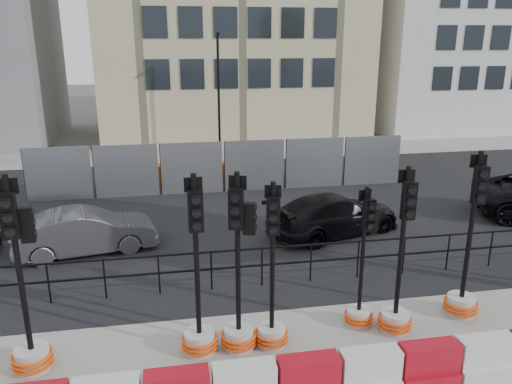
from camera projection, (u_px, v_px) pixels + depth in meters
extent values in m
plane|color=#51514C|center=(272.00, 312.00, 10.83)|extent=(120.00, 120.00, 0.00)
cube|color=black|center=(231.00, 208.00, 17.41)|extent=(40.00, 14.00, 0.03)
cube|color=gray|center=(208.00, 153.00, 25.88)|extent=(40.00, 4.00, 0.02)
cube|color=silver|center=(461.00, 1.00, 32.06)|extent=(12.00, 9.00, 16.00)
cylinder|color=black|center=(49.00, 284.00, 11.00)|extent=(0.04, 0.04, 1.00)
cylinder|color=black|center=(105.00, 279.00, 11.20)|extent=(0.04, 0.04, 1.00)
cylinder|color=black|center=(159.00, 275.00, 11.41)|extent=(0.04, 0.04, 1.00)
cylinder|color=black|center=(211.00, 271.00, 11.61)|extent=(0.04, 0.04, 1.00)
cylinder|color=black|center=(262.00, 267.00, 11.81)|extent=(0.04, 0.04, 1.00)
cylinder|color=black|center=(311.00, 263.00, 12.01)|extent=(0.04, 0.04, 1.00)
cylinder|color=black|center=(358.00, 260.00, 12.22)|extent=(0.04, 0.04, 1.00)
cylinder|color=black|center=(404.00, 256.00, 12.42)|extent=(0.04, 0.04, 1.00)
cylinder|color=black|center=(448.00, 252.00, 12.62)|extent=(0.04, 0.04, 1.00)
cylinder|color=black|center=(491.00, 249.00, 12.83)|extent=(0.04, 0.04, 1.00)
cube|color=black|center=(262.00, 248.00, 11.67)|extent=(18.00, 0.04, 0.04)
cube|color=black|center=(262.00, 265.00, 11.80)|extent=(18.00, 0.04, 0.04)
cube|color=gray|center=(58.00, 174.00, 17.99)|extent=(2.30, 0.05, 2.00)
cylinder|color=black|center=(25.00, 176.00, 17.80)|extent=(0.05, 0.05, 2.00)
cube|color=gray|center=(127.00, 171.00, 18.40)|extent=(2.30, 0.05, 2.00)
cylinder|color=black|center=(94.00, 173.00, 18.20)|extent=(0.05, 0.05, 2.00)
cube|color=gray|center=(192.00, 169.00, 18.80)|extent=(2.30, 0.05, 2.00)
cylinder|color=black|center=(161.00, 170.00, 18.61)|extent=(0.05, 0.05, 2.00)
cube|color=gray|center=(255.00, 166.00, 19.21)|extent=(2.30, 0.05, 2.00)
cylinder|color=black|center=(225.00, 167.00, 19.01)|extent=(0.05, 0.05, 2.00)
cube|color=gray|center=(314.00, 163.00, 19.61)|extent=(2.30, 0.05, 2.00)
cylinder|color=black|center=(286.00, 164.00, 19.42)|extent=(0.05, 0.05, 2.00)
cube|color=gray|center=(372.00, 161.00, 20.02)|extent=(2.30, 0.05, 2.00)
cylinder|color=black|center=(345.00, 162.00, 19.82)|extent=(0.05, 0.05, 2.00)
cube|color=#D2610E|center=(120.00, 177.00, 19.92)|extent=(1.00, 0.40, 0.80)
cube|color=#D2610E|center=(171.00, 175.00, 20.25)|extent=(1.00, 0.40, 0.80)
cube|color=#D2610E|center=(220.00, 172.00, 20.59)|extent=(1.00, 0.40, 0.80)
cube|color=#D2610E|center=(267.00, 170.00, 20.93)|extent=(1.00, 0.40, 0.80)
cylinder|color=black|center=(219.00, 97.00, 24.15)|extent=(0.12, 0.12, 6.00)
cube|color=black|center=(218.00, 34.00, 23.06)|extent=(0.12, 0.50, 0.12)
cube|color=white|center=(244.00, 378.00, 7.86)|extent=(1.00, 0.35, 0.50)
cube|color=red|center=(309.00, 371.00, 8.03)|extent=(1.00, 0.35, 0.50)
cube|color=white|center=(368.00, 384.00, 8.33)|extent=(1.00, 0.50, 0.30)
cube|color=white|center=(370.00, 364.00, 8.21)|extent=(1.00, 0.35, 0.50)
cube|color=red|center=(427.00, 377.00, 8.51)|extent=(1.00, 0.50, 0.30)
cube|color=red|center=(429.00, 357.00, 8.39)|extent=(1.00, 0.35, 0.50)
cube|color=white|center=(482.00, 370.00, 8.68)|extent=(1.00, 0.50, 0.30)
cube|color=white|center=(485.00, 350.00, 8.57)|extent=(1.00, 0.35, 0.50)
cylinder|color=beige|center=(33.00, 359.00, 8.88)|extent=(0.59, 0.59, 0.44)
torus|color=#F9500D|center=(33.00, 363.00, 8.90)|extent=(0.71, 0.71, 0.05)
torus|color=#F9500D|center=(33.00, 359.00, 8.88)|extent=(0.71, 0.71, 0.05)
torus|color=#F9500D|center=(32.00, 355.00, 8.85)|extent=(0.71, 0.71, 0.05)
cylinder|color=black|center=(19.00, 269.00, 8.36)|extent=(0.10, 0.10, 3.30)
cube|color=black|center=(9.00, 216.00, 7.95)|extent=(0.28, 0.18, 0.77)
cylinder|color=black|center=(10.00, 232.00, 7.94)|extent=(0.17, 0.07, 0.16)
cylinder|color=black|center=(8.00, 218.00, 7.87)|extent=(0.17, 0.07, 0.16)
cylinder|color=black|center=(5.00, 203.00, 7.80)|extent=(0.17, 0.07, 0.16)
cube|color=black|center=(7.00, 186.00, 8.00)|extent=(0.33, 0.06, 0.26)
cube|color=black|center=(27.00, 225.00, 8.19)|extent=(0.23, 0.16, 0.60)
cylinder|color=beige|center=(200.00, 342.00, 9.39)|extent=(0.57, 0.57, 0.42)
torus|color=#F9500D|center=(200.00, 346.00, 9.41)|extent=(0.69, 0.69, 0.05)
torus|color=#F9500D|center=(200.00, 342.00, 9.39)|extent=(0.69, 0.69, 0.05)
torus|color=#F9500D|center=(199.00, 338.00, 9.36)|extent=(0.69, 0.69, 0.05)
cylinder|color=black|center=(196.00, 260.00, 8.89)|extent=(0.10, 0.10, 3.18)
cube|color=black|center=(196.00, 211.00, 8.49)|extent=(0.27, 0.17, 0.74)
cylinder|color=black|center=(197.00, 226.00, 8.48)|extent=(0.16, 0.07, 0.16)
cylinder|color=black|center=(196.00, 213.00, 8.41)|extent=(0.16, 0.07, 0.16)
cylinder|color=black|center=(196.00, 200.00, 8.34)|extent=(0.16, 0.07, 0.16)
cube|color=black|center=(193.00, 184.00, 8.54)|extent=(0.32, 0.06, 0.25)
cylinder|color=beige|center=(239.00, 338.00, 9.51)|extent=(0.57, 0.57, 0.42)
torus|color=#F9500D|center=(239.00, 342.00, 9.53)|extent=(0.69, 0.69, 0.05)
torus|color=#F9500D|center=(239.00, 338.00, 9.51)|extent=(0.69, 0.69, 0.05)
torus|color=#F9500D|center=(239.00, 334.00, 9.48)|extent=(0.69, 0.69, 0.05)
cylinder|color=black|center=(238.00, 257.00, 9.01)|extent=(0.10, 0.10, 3.18)
cube|color=black|center=(236.00, 209.00, 8.61)|extent=(0.29, 0.22, 0.74)
cylinder|color=black|center=(235.00, 223.00, 8.60)|extent=(0.17, 0.10, 0.16)
cylinder|color=black|center=(235.00, 211.00, 8.53)|extent=(0.17, 0.10, 0.16)
cylinder|color=black|center=(235.00, 198.00, 8.46)|extent=(0.17, 0.10, 0.16)
cube|color=black|center=(238.00, 183.00, 8.67)|extent=(0.31, 0.13, 0.25)
cube|color=black|center=(249.00, 219.00, 8.77)|extent=(0.24, 0.20, 0.58)
cylinder|color=beige|center=(272.00, 336.00, 9.60)|extent=(0.54, 0.54, 0.40)
torus|color=#F9500D|center=(272.00, 340.00, 9.62)|extent=(0.65, 0.65, 0.05)
torus|color=#F9500D|center=(272.00, 336.00, 9.60)|extent=(0.65, 0.65, 0.05)
torus|color=#F9500D|center=(272.00, 332.00, 9.57)|extent=(0.65, 0.65, 0.05)
cylinder|color=black|center=(272.00, 260.00, 9.13)|extent=(0.09, 0.09, 2.99)
cube|color=black|center=(273.00, 216.00, 8.75)|extent=(0.26, 0.18, 0.70)
cylinder|color=black|center=(273.00, 230.00, 8.74)|extent=(0.16, 0.08, 0.15)
cylinder|color=black|center=(273.00, 218.00, 8.68)|extent=(0.16, 0.08, 0.15)
cylinder|color=black|center=(273.00, 206.00, 8.61)|extent=(0.16, 0.08, 0.15)
cube|color=black|center=(273.00, 192.00, 8.81)|extent=(0.30, 0.08, 0.24)
cylinder|color=beige|center=(358.00, 317.00, 10.29)|extent=(0.49, 0.49, 0.36)
torus|color=#F9500D|center=(358.00, 320.00, 10.31)|extent=(0.59, 0.59, 0.05)
torus|color=#F9500D|center=(358.00, 317.00, 10.29)|extent=(0.59, 0.59, 0.05)
torus|color=#F9500D|center=(359.00, 314.00, 10.27)|extent=(0.59, 0.59, 0.05)
cylinder|color=black|center=(363.00, 252.00, 9.86)|extent=(0.08, 0.08, 2.72)
cube|color=black|center=(369.00, 215.00, 9.53)|extent=(0.24, 0.17, 0.63)
cylinder|color=black|center=(370.00, 226.00, 9.52)|extent=(0.14, 0.07, 0.14)
cylinder|color=black|center=(371.00, 216.00, 9.46)|extent=(0.14, 0.07, 0.14)
cylinder|color=black|center=(372.00, 207.00, 9.41)|extent=(0.14, 0.07, 0.14)
cube|color=black|center=(365.00, 195.00, 9.57)|extent=(0.27, 0.08, 0.22)
cube|color=black|center=(373.00, 221.00, 9.74)|extent=(0.20, 0.15, 0.50)
cylinder|color=beige|center=(395.00, 322.00, 10.07)|extent=(0.56, 0.56, 0.42)
torus|color=#F9500D|center=(394.00, 325.00, 10.09)|extent=(0.68, 0.68, 0.05)
torus|color=#F9500D|center=(395.00, 322.00, 10.07)|extent=(0.68, 0.68, 0.05)
torus|color=#F9500D|center=(395.00, 318.00, 10.04)|extent=(0.68, 0.68, 0.05)
cylinder|color=black|center=(402.00, 245.00, 9.58)|extent=(0.09, 0.09, 3.14)
cube|color=black|center=(409.00, 201.00, 9.18)|extent=(0.26, 0.16, 0.73)
cylinder|color=black|center=(410.00, 214.00, 9.17)|extent=(0.16, 0.06, 0.16)
cylinder|color=black|center=(411.00, 202.00, 9.10)|extent=(0.16, 0.06, 0.16)
cylinder|color=black|center=(412.00, 190.00, 9.04)|extent=(0.16, 0.06, 0.16)
cube|color=black|center=(407.00, 176.00, 9.24)|extent=(0.31, 0.05, 0.25)
cylinder|color=beige|center=(461.00, 305.00, 10.66)|extent=(0.59, 0.59, 0.44)
torus|color=#F9500D|center=(460.00, 309.00, 10.69)|extent=(0.71, 0.71, 0.05)
torus|color=#F9500D|center=(461.00, 305.00, 10.66)|extent=(0.71, 0.71, 0.05)
torus|color=#F9500D|center=(461.00, 302.00, 10.64)|extent=(0.71, 0.71, 0.05)
cylinder|color=black|center=(471.00, 229.00, 10.15)|extent=(0.10, 0.10, 3.27)
cube|color=black|center=(480.00, 185.00, 9.74)|extent=(0.28, 0.19, 0.76)
cylinder|color=black|center=(480.00, 198.00, 9.73)|extent=(0.17, 0.08, 0.16)
cylinder|color=black|center=(482.00, 186.00, 9.66)|extent=(0.17, 0.08, 0.16)
cylinder|color=black|center=(484.00, 174.00, 9.59)|extent=(0.17, 0.08, 0.16)
cube|color=black|center=(479.00, 161.00, 9.80)|extent=(0.33, 0.08, 0.26)
imported|color=#424347|center=(86.00, 232.00, 13.67)|extent=(2.76, 4.26, 1.24)
imported|color=black|center=(334.00, 215.00, 15.01)|extent=(4.26, 5.27, 1.23)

